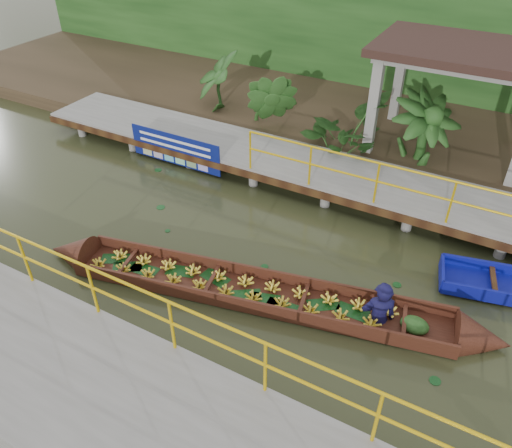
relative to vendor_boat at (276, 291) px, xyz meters
The scene contains 9 objects.
ground 1.67m from the vendor_boat, 151.25° to the left, with size 80.00×80.00×0.00m, color #272D16.
land_strip 8.42m from the vendor_boat, 99.89° to the left, with size 30.00×8.00×0.45m, color #2E2417.
far_dock 4.46m from the vendor_boat, 108.68° to the left, with size 16.00×2.06×1.66m.
near_dock 3.43m from the vendor_boat, 97.47° to the right, with size 18.00×2.40×1.73m.
pavilion 7.70m from the vendor_boat, 77.65° to the left, with size 4.40×3.00×3.00m.
foliage_backdrop 11.03m from the vendor_boat, 97.63° to the left, with size 30.00×0.80×4.00m, color #163912.
vendor_boat is the anchor object (origin of this frame).
blue_banner 5.76m from the vendor_boat, 145.30° to the left, with size 2.83×0.04×0.89m.
tropical_plants 6.21m from the vendor_boat, 82.49° to the left, with size 14.10×1.10×1.37m.
Camera 1 is at (4.41, -6.97, 6.83)m, focal length 35.00 mm.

